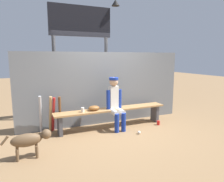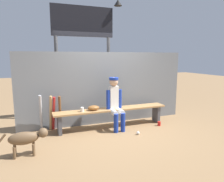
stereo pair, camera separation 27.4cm
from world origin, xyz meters
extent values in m
plane|color=olive|center=(0.00, 0.00, 0.00)|extent=(30.00, 30.00, 0.00)
cube|color=slate|center=(0.00, 0.42, 0.96)|extent=(4.57, 0.03, 1.91)
cube|color=#AD7F4C|center=(0.00, 0.00, 0.48)|extent=(2.93, 0.36, 0.04)
cube|color=#4C4C51|center=(-1.31, 0.00, 0.23)|extent=(0.08, 0.29, 0.46)
cube|color=#4C4C51|center=(1.31, 0.00, 0.23)|extent=(0.08, 0.29, 0.46)
cube|color=silver|center=(0.05, 0.00, 0.78)|extent=(0.22, 0.13, 0.57)
sphere|color=tan|center=(0.05, 0.00, 1.18)|extent=(0.22, 0.22, 0.22)
cylinder|color=#193399|center=(0.05, 0.00, 1.26)|extent=(0.23, 0.23, 0.06)
cylinder|color=silver|center=(-0.04, -0.19, 0.46)|extent=(0.13, 0.38, 0.13)
cylinder|color=#193399|center=(-0.04, -0.38, 0.23)|extent=(0.11, 0.11, 0.46)
cylinder|color=#193399|center=(-0.11, -0.02, 0.73)|extent=(0.09, 0.09, 0.49)
cylinder|color=silver|center=(0.14, -0.19, 0.46)|extent=(0.13, 0.38, 0.13)
cylinder|color=#193399|center=(0.14, -0.38, 0.23)|extent=(0.11, 0.11, 0.46)
cylinder|color=#193399|center=(0.21, -0.02, 0.73)|extent=(0.09, 0.09, 0.49)
ellipsoid|color=brown|center=(-0.48, 0.00, 0.56)|extent=(0.28, 0.20, 0.12)
cylinder|color=brown|center=(-1.26, 0.25, 0.44)|extent=(0.09, 0.22, 0.87)
cylinder|color=#B22323|center=(-1.41, 0.27, 0.43)|extent=(0.12, 0.27, 0.86)
cylinder|color=tan|center=(-1.48, 0.28, 0.44)|extent=(0.09, 0.27, 0.89)
cylinder|color=#B7B7BC|center=(-1.70, 0.29, 0.46)|extent=(0.07, 0.27, 0.92)
sphere|color=white|center=(0.39, -0.69, 0.04)|extent=(0.07, 0.07, 0.07)
cylinder|color=red|center=(1.20, -0.33, 0.06)|extent=(0.08, 0.08, 0.11)
cylinder|color=silver|center=(-0.78, -0.04, 0.55)|extent=(0.08, 0.08, 0.11)
cylinder|color=#3F3F42|center=(-1.18, 1.29, 1.18)|extent=(0.10, 0.10, 2.37)
cylinder|color=#3F3F42|center=(0.37, 1.29, 1.18)|extent=(0.10, 0.10, 2.37)
cube|color=black|center=(-0.41, 1.29, 2.79)|extent=(1.80, 0.08, 0.85)
cone|color=black|center=(0.64, 1.19, 3.37)|extent=(0.24, 0.24, 0.18)
ellipsoid|color=brown|center=(-2.05, -0.90, 0.34)|extent=(0.52, 0.20, 0.24)
sphere|color=brown|center=(-1.71, -0.90, 0.40)|extent=(0.18, 0.18, 0.18)
cylinder|color=brown|center=(-2.39, -0.90, 0.39)|extent=(0.15, 0.04, 0.16)
cylinder|color=brown|center=(-1.89, -0.84, 0.11)|extent=(0.05, 0.05, 0.22)
cylinder|color=brown|center=(-1.89, -0.96, 0.11)|extent=(0.05, 0.05, 0.22)
cylinder|color=brown|center=(-2.21, -0.84, 0.11)|extent=(0.05, 0.05, 0.22)
cylinder|color=brown|center=(-2.21, -0.96, 0.11)|extent=(0.05, 0.05, 0.22)
camera|label=1|loc=(-2.07, -4.66, 1.79)|focal=33.17mm
camera|label=2|loc=(-1.81, -4.77, 1.79)|focal=33.17mm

